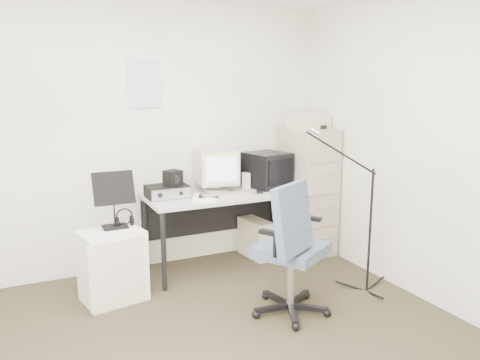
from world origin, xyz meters
name	(u,v)px	position (x,y,z in m)	size (l,w,h in m)	color
floor	(227,357)	(0.00, 0.00, -0.01)	(3.60, 3.60, 0.01)	#332C1A
wall_back	(148,138)	(0.00, 1.80, 1.25)	(3.60, 0.02, 2.50)	white
wall_right	(442,149)	(1.80, 0.00, 1.25)	(0.02, 3.60, 2.50)	white
wall_calendar	(144,83)	(-0.02, 1.79, 1.75)	(0.30, 0.02, 0.44)	white
filing_cabinet	(307,191)	(1.58, 1.48, 0.65)	(0.40, 0.60, 1.30)	tan
printer	(308,121)	(1.58, 1.50, 1.38)	(0.39, 0.27, 0.15)	#C3B394
desk	(225,230)	(0.63, 1.45, 0.36)	(1.50, 0.70, 0.73)	#A6A6A6
crt_monitor	(216,170)	(0.59, 1.57, 0.93)	(0.36, 0.38, 0.40)	#C3B394
crt_tv	(267,170)	(1.13, 1.54, 0.90)	(0.38, 0.40, 0.34)	black
desk_speaker	(246,180)	(0.91, 1.56, 0.81)	(0.08, 0.08, 0.15)	beige
keyboard	(225,195)	(0.56, 1.30, 0.74)	(0.46, 0.16, 0.03)	#C3B394
mouse	(260,191)	(0.93, 1.31, 0.74)	(0.06, 0.10, 0.03)	black
radio_receiver	(167,191)	(0.09, 1.52, 0.78)	(0.37, 0.27, 0.11)	black
radio_speaker	(173,178)	(0.14, 1.50, 0.91)	(0.14, 0.13, 0.14)	black
papers	(205,198)	(0.37, 1.30, 0.74)	(0.22, 0.30, 0.02)	white
pc_tower	(256,238)	(1.02, 1.55, 0.19)	(0.18, 0.42, 0.39)	#C3B394
office_chair	(291,247)	(0.69, 0.34, 0.53)	(0.61, 0.61, 1.06)	#495B7A
side_cart	(113,266)	(-0.50, 1.17, 0.29)	(0.47, 0.38, 0.58)	white
music_stand	(114,199)	(-0.44, 1.25, 0.82)	(0.33, 0.17, 0.48)	black
headphones	(124,220)	(-0.36, 1.27, 0.63)	(0.16, 0.16, 0.03)	black
mic_stand	(371,212)	(1.50, 0.40, 0.69)	(0.02, 0.02, 1.39)	black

